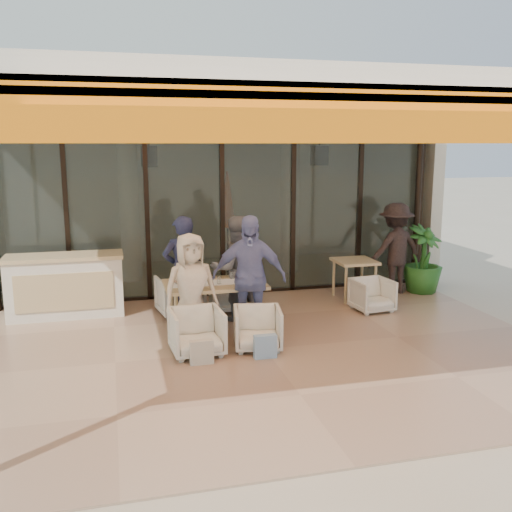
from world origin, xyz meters
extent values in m
plane|color=#C6B293|center=(0.00, 0.00, 0.00)|extent=(70.00, 70.00, 0.00)
cube|color=tan|center=(0.00, 0.00, 0.01)|extent=(8.00, 6.00, 0.01)
cube|color=silver|center=(0.00, 0.00, 3.30)|extent=(8.00, 6.00, 0.20)
cube|color=orange|center=(0.00, -2.94, 3.02)|extent=(8.00, 0.12, 0.45)
cube|color=orange|center=(0.00, -2.25, 3.14)|extent=(8.00, 1.50, 0.06)
cylinder|color=black|center=(3.88, 2.88, 1.60)|extent=(0.12, 0.12, 3.20)
cube|color=#9EADA3|center=(0.00, 3.00, 1.60)|extent=(8.00, 0.03, 3.20)
cube|color=black|center=(0.00, 3.00, 0.04)|extent=(8.00, 0.10, 0.08)
cube|color=black|center=(0.00, 3.00, 3.16)|extent=(8.00, 0.10, 0.08)
cube|color=black|center=(-2.70, 3.00, 1.60)|extent=(0.08, 0.10, 3.20)
cube|color=black|center=(-1.35, 3.00, 1.60)|extent=(0.08, 0.10, 3.20)
cube|color=black|center=(0.00, 3.00, 1.60)|extent=(0.08, 0.10, 3.20)
cube|color=black|center=(1.35, 3.00, 1.60)|extent=(0.08, 0.10, 3.20)
cube|color=black|center=(2.70, 3.00, 1.60)|extent=(0.08, 0.10, 3.20)
cube|color=black|center=(4.00, 3.00, 1.60)|extent=(0.08, 0.10, 3.20)
cube|color=silver|center=(0.00, 6.50, 1.70)|extent=(9.00, 0.25, 3.40)
cube|color=silver|center=(4.40, 4.75, 1.70)|extent=(0.25, 3.50, 3.40)
cube|color=silver|center=(0.00, 4.75, 3.40)|extent=(9.00, 3.50, 0.25)
cube|color=#CCB57C|center=(0.00, 4.75, 0.01)|extent=(8.00, 3.50, 0.02)
cylinder|color=silver|center=(-1.60, 4.60, 1.50)|extent=(0.40, 0.40, 3.00)
cylinder|color=silver|center=(1.80, 4.60, 1.50)|extent=(0.40, 0.40, 3.00)
cylinder|color=black|center=(-1.20, 4.20, 3.00)|extent=(0.03, 0.03, 0.70)
cube|color=black|center=(-1.20, 4.20, 2.55)|extent=(0.30, 0.30, 0.40)
sphere|color=#FFBF72|center=(-1.20, 4.20, 2.55)|extent=(0.18, 0.18, 0.18)
cylinder|color=black|center=(2.30, 4.20, 3.00)|extent=(0.03, 0.03, 0.70)
cube|color=black|center=(2.30, 4.20, 2.55)|extent=(0.30, 0.30, 0.40)
sphere|color=#FFBF72|center=(2.30, 4.20, 2.55)|extent=(0.18, 0.18, 0.18)
cylinder|color=black|center=(0.30, 4.00, 0.05)|extent=(0.40, 0.40, 0.05)
cylinder|color=black|center=(0.30, 4.00, 1.05)|extent=(0.04, 0.04, 2.10)
cone|color=#F85C15|center=(0.30, 4.00, 1.70)|extent=(0.32, 0.32, 1.10)
cube|color=silver|center=(-2.73, 2.30, 0.50)|extent=(1.80, 0.60, 1.00)
cube|color=#CCB57C|center=(-2.73, 2.30, 1.01)|extent=(1.85, 0.65, 0.06)
cube|color=#CCB57C|center=(-2.73, 1.99, 0.50)|extent=(1.50, 0.02, 0.60)
cube|color=#CCB57C|center=(-0.51, 1.03, 0.72)|extent=(1.50, 0.90, 0.05)
cube|color=white|center=(-0.51, 1.03, 0.74)|extent=(1.30, 0.35, 0.01)
cylinder|color=#CCB57C|center=(-1.13, 0.71, 0.35)|extent=(0.06, 0.06, 0.70)
cylinder|color=#CCB57C|center=(0.11, 0.71, 0.35)|extent=(0.06, 0.06, 0.70)
cylinder|color=#CCB57C|center=(-1.13, 1.35, 0.35)|extent=(0.06, 0.06, 0.70)
cylinder|color=#CCB57C|center=(0.11, 1.35, 0.35)|extent=(0.06, 0.06, 0.70)
cylinder|color=white|center=(-0.96, 0.88, 0.81)|extent=(0.06, 0.06, 0.11)
cylinder|color=white|center=(-0.76, 1.23, 0.81)|extent=(0.06, 0.06, 0.11)
cylinder|color=white|center=(-0.46, 0.93, 0.81)|extent=(0.06, 0.06, 0.11)
cylinder|color=white|center=(-0.21, 1.21, 0.81)|extent=(0.06, 0.06, 0.11)
cylinder|color=white|center=(-0.01, 0.83, 0.81)|extent=(0.06, 0.06, 0.11)
cylinder|color=white|center=(-1.06, 1.08, 0.81)|extent=(0.06, 0.06, 0.11)
cylinder|color=maroon|center=(-1.06, 1.18, 0.83)|extent=(0.07, 0.07, 0.16)
cylinder|color=black|center=(-0.61, 1.31, 0.83)|extent=(0.09, 0.09, 0.17)
cylinder|color=black|center=(-0.61, 1.31, 0.93)|extent=(0.10, 0.10, 0.01)
cylinder|color=white|center=(-0.96, 0.73, 0.76)|extent=(0.22, 0.22, 0.01)
cylinder|color=white|center=(-0.06, 0.73, 0.76)|extent=(0.22, 0.22, 0.01)
cylinder|color=white|center=(-0.96, 1.35, 0.76)|extent=(0.22, 0.22, 0.01)
cylinder|color=white|center=(-0.06, 1.35, 0.76)|extent=(0.22, 0.22, 0.01)
imported|color=white|center=(-0.93, 1.98, 0.36)|extent=(0.79, 0.76, 0.72)
imported|color=white|center=(-0.09, 1.98, 0.33)|extent=(0.68, 0.65, 0.67)
imported|color=white|center=(-0.93, 0.08, 0.35)|extent=(0.72, 0.68, 0.70)
imported|color=white|center=(-0.09, 0.08, 0.33)|extent=(0.73, 0.69, 0.65)
imported|color=#1B1D3B|center=(-0.93, 1.48, 0.86)|extent=(0.68, 0.50, 1.72)
imported|color=slate|center=(-0.09, 1.48, 0.84)|extent=(0.87, 0.71, 1.68)
imported|color=beige|center=(-0.93, 0.58, 0.79)|extent=(0.84, 0.62, 1.58)
imported|color=#6C75B4|center=(-0.09, 0.58, 0.91)|extent=(1.14, 0.71, 1.81)
cube|color=silver|center=(-0.93, -0.32, 0.17)|extent=(0.30, 0.10, 0.34)
cube|color=#99BFD8|center=(-0.09, -0.32, 0.17)|extent=(0.30, 0.10, 0.34)
cube|color=#CCB57C|center=(2.24, 2.10, 0.72)|extent=(0.70, 0.70, 0.05)
cylinder|color=#CCB57C|center=(1.96, 1.82, 0.35)|extent=(0.05, 0.05, 0.70)
cylinder|color=#CCB57C|center=(2.52, 1.82, 0.35)|extent=(0.05, 0.05, 0.70)
cylinder|color=#CCB57C|center=(1.96, 2.38, 0.35)|extent=(0.05, 0.05, 0.70)
cylinder|color=#CCB57C|center=(2.52, 2.38, 0.35)|extent=(0.05, 0.05, 0.70)
imported|color=white|center=(2.24, 1.35, 0.31)|extent=(0.67, 0.63, 0.63)
imported|color=black|center=(3.14, 2.32, 0.86)|extent=(1.21, 0.81, 1.73)
imported|color=#1E5919|center=(3.69, 2.25, 0.65)|extent=(0.96, 0.96, 1.30)
camera|label=1|loc=(-1.96, -7.16, 2.79)|focal=40.00mm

